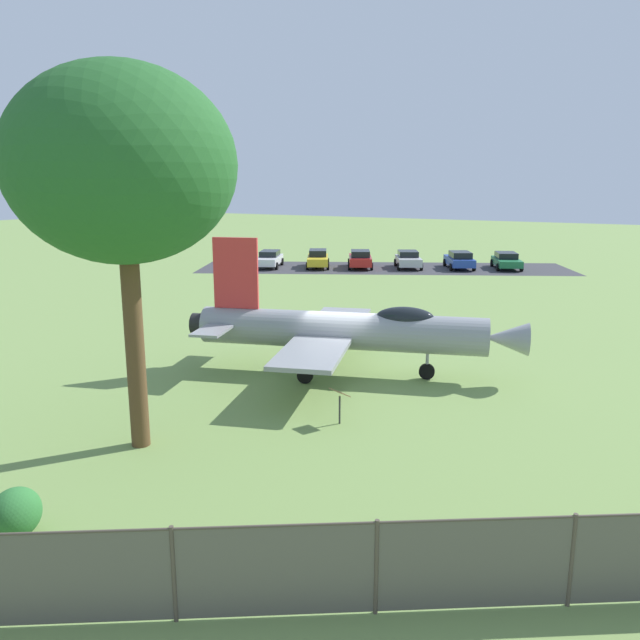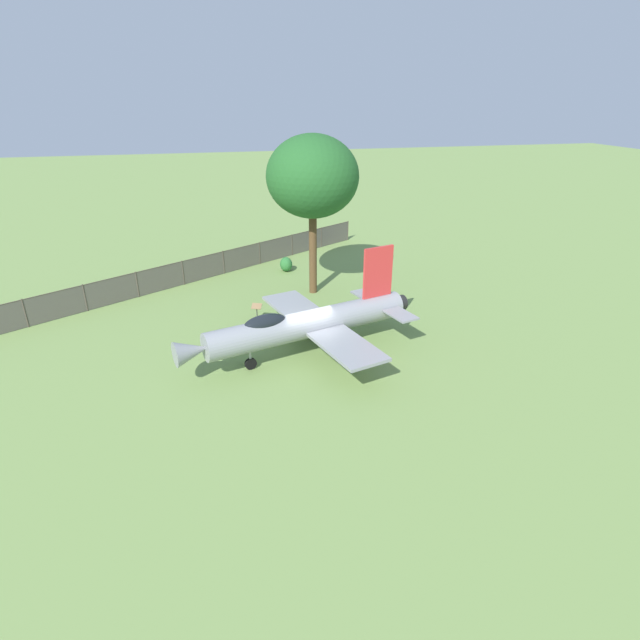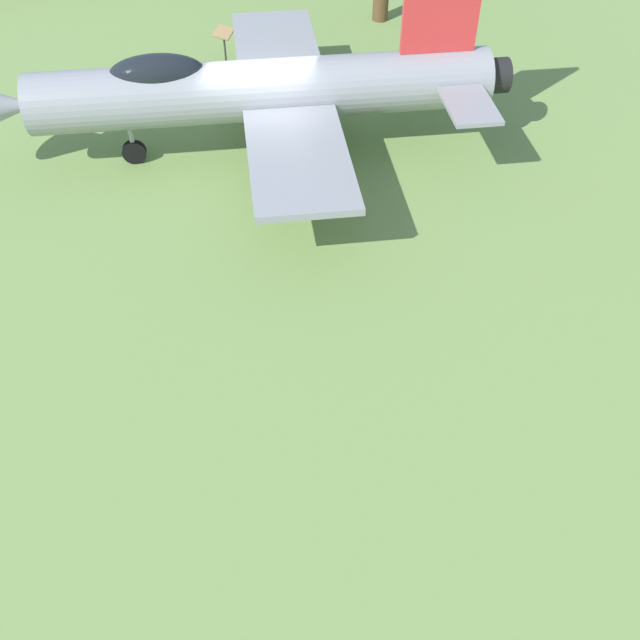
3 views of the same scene
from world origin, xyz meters
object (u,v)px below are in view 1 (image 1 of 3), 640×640
Objects in this scene: shade_tree at (123,166)px; parked_car_blue at (459,260)px; info_plaque at (340,398)px; parked_car_green at (506,260)px; shrub_near_fence at (15,513)px; parked_car_yellow at (318,258)px; display_jet at (349,330)px; parked_car_silver at (408,259)px; parked_car_white at (269,259)px; parked_car_red at (360,259)px.

shade_tree is 2.13× the size of parked_car_blue.
info_plaque is 0.23× the size of parked_car_green.
parked_car_green reaches higher than shrub_near_fence.
parked_car_blue is (45.36, 2.93, 0.23)m from shrub_near_fence.
parked_car_green is 16.18m from parked_car_yellow.
display_jet reaches higher than shrub_near_fence.
parked_car_silver is (34.82, 10.24, -0.09)m from info_plaque.
parked_car_white is (38.71, 17.92, 0.19)m from shrub_near_fence.
parked_car_silver is 0.96× the size of parked_car_yellow.
parked_car_green is 1.03× the size of parked_car_yellow.
parked_car_green is 1.01× the size of parked_car_blue.
parked_car_white is (25.07, 19.29, -1.05)m from display_jet.
info_plaque is at bearing -20.28° from shrub_near_fence.
parked_car_white is (-5.00, 10.96, -0.02)m from parked_car_silver.
info_plaque is 37.01m from parked_car_blue.
parked_car_green is at bearing 3.93° from info_plaque.
parked_car_green is 20.42m from parked_car_white.
display_jet is at bearing -5.76° from shrub_near_fence.
parked_car_silver is at bearing 8.63° from shade_tree.
display_jet is at bearing -15.46° from shade_tree.
parked_car_white is at bearing -87.04° from parked_car_green.
parked_car_yellow is (26.83, 15.44, -1.01)m from display_jet.
info_plaque is 0.23× the size of parked_car_white.
parked_car_blue is 16.40m from parked_car_white.
display_jet is at bearing 21.83° from info_plaque.
shade_tree reaches higher than shrub_near_fence.
parked_car_silver is at bearing 89.59° from display_jet.
parked_car_green is at bearing -89.52° from parked_car_blue.
display_jet reaches higher than parked_car_green.
parked_car_red is at bearing 22.92° from info_plaque.
display_jet is 11.37× the size of shrub_near_fence.
parked_car_red is at bearing 97.20° from display_jet.
parked_car_yellow reaches higher than parked_car_blue.
parked_car_yellow is (40.47, 14.06, 0.24)m from shrub_near_fence.
parked_car_green is 8.38m from parked_car_silver.
parked_car_green is (42.38, -1.71, -7.02)m from shade_tree.
display_jet is 2.67× the size of parked_car_yellow.
shrub_near_fence is at bearing 156.91° from parked_car_blue.
parked_car_white is at bearing -92.24° from parked_car_yellow.
display_jet is 2.58× the size of parked_car_white.
parked_car_green is at bearing -89.99° from parked_car_red.
shade_tree is 41.17m from parked_car_blue.
shrub_near_fence is (-4.83, -1.06, -7.19)m from shade_tree.
parked_car_yellow is at bearing 19.16° from shrub_near_fence.
parked_car_blue is at bearing 3.69° from shrub_near_fence.
info_plaque is at bearing -84.08° from display_jet.
shade_tree is at bearing 12.40° from shrub_near_fence.
shade_tree is at bearing -17.49° from parked_car_silver.
shade_tree is 8.73m from shrub_near_fence.
parked_car_yellow is at bearing 104.01° from display_jet.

